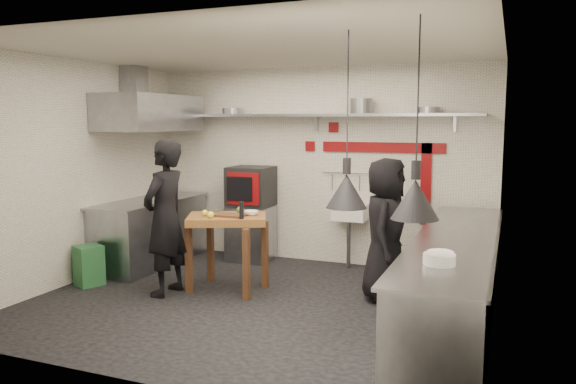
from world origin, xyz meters
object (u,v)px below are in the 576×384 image
at_px(combi_oven, 251,187).
at_px(green_bin, 89,265).
at_px(chef_right, 385,229).
at_px(oven_stand, 251,233).
at_px(prep_table, 227,253).
at_px(chef_left, 165,218).

height_order(combi_oven, green_bin, combi_oven).
bearing_deg(combi_oven, chef_right, -27.53).
relative_size(oven_stand, green_bin, 1.60).
distance_m(oven_stand, prep_table, 1.48).
xyz_separation_m(green_bin, chef_right, (3.55, 0.82, 0.57)).
relative_size(oven_stand, chef_left, 0.44).
bearing_deg(oven_stand, chef_right, -26.79).
bearing_deg(oven_stand, prep_table, -76.49).
bearing_deg(green_bin, combi_oven, 55.42).
distance_m(green_bin, chef_left, 1.30).
relative_size(combi_oven, chef_left, 0.33).
height_order(combi_oven, chef_left, chef_left).
relative_size(chef_left, chef_right, 1.12).
relative_size(combi_oven, prep_table, 0.66).
xyz_separation_m(prep_table, chef_left, (-0.60, -0.40, 0.46)).
bearing_deg(oven_stand, chef_left, -98.22).
height_order(oven_stand, chef_left, chef_left).
distance_m(prep_table, chef_right, 1.91).
xyz_separation_m(chef_left, chef_right, (2.44, 0.77, -0.10)).
bearing_deg(oven_stand, green_bin, -126.36).
distance_m(combi_oven, chef_left, 1.89).
xyz_separation_m(oven_stand, green_bin, (-1.34, -1.89, -0.15)).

